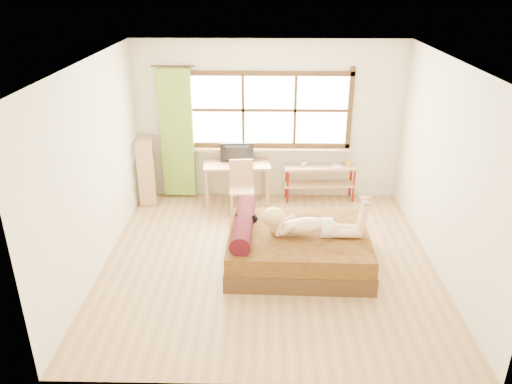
{
  "coord_description": "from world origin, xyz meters",
  "views": [
    {
      "loc": [
        -0.05,
        -5.91,
        3.67
      ],
      "look_at": [
        -0.18,
        0.2,
        0.96
      ],
      "focal_mm": 35.0,
      "sensor_mm": 36.0,
      "label": 1
    }
  ],
  "objects_px": {
    "bookshelf": "(147,170)",
    "pipe_shelf": "(321,175)",
    "bed": "(295,247)",
    "woman": "(311,215)",
    "chair": "(242,184)",
    "kitten": "(245,221)",
    "desk": "(237,169)"
  },
  "relations": [
    {
      "from": "chair",
      "to": "desk",
      "type": "bearing_deg",
      "value": 100.33
    },
    {
      "from": "bed",
      "to": "bookshelf",
      "type": "distance_m",
      "value": 3.16
    },
    {
      "from": "desk",
      "to": "pipe_shelf",
      "type": "distance_m",
      "value": 1.45
    },
    {
      "from": "kitten",
      "to": "pipe_shelf",
      "type": "bearing_deg",
      "value": 60.05
    },
    {
      "from": "woman",
      "to": "bookshelf",
      "type": "bearing_deg",
      "value": 143.54
    },
    {
      "from": "kitten",
      "to": "bed",
      "type": "bearing_deg",
      "value": -6.97
    },
    {
      "from": "bookshelf",
      "to": "chair",
      "type": "bearing_deg",
      "value": -22.75
    },
    {
      "from": "chair",
      "to": "woman",
      "type": "bearing_deg",
      "value": -63.27
    },
    {
      "from": "kitten",
      "to": "desk",
      "type": "height_order",
      "value": "kitten"
    },
    {
      "from": "woman",
      "to": "kitten",
      "type": "height_order",
      "value": "woman"
    },
    {
      "from": "bed",
      "to": "kitten",
      "type": "relative_size",
      "value": 6.79
    },
    {
      "from": "woman",
      "to": "kitten",
      "type": "distance_m",
      "value": 0.9
    },
    {
      "from": "pipe_shelf",
      "to": "bookshelf",
      "type": "xyz_separation_m",
      "value": [
        -2.99,
        -0.12,
        0.11
      ]
    },
    {
      "from": "woman",
      "to": "desk",
      "type": "bearing_deg",
      "value": 119.43
    },
    {
      "from": "woman",
      "to": "kitten",
      "type": "xyz_separation_m",
      "value": [
        -0.87,
        0.15,
        -0.17
      ]
    },
    {
      "from": "woman",
      "to": "bookshelf",
      "type": "distance_m",
      "value": 3.34
    },
    {
      "from": "woman",
      "to": "bookshelf",
      "type": "xyz_separation_m",
      "value": [
        -2.63,
        2.04,
        -0.19
      ]
    },
    {
      "from": "chair",
      "to": "bed",
      "type": "bearing_deg",
      "value": -67.83
    },
    {
      "from": "woman",
      "to": "chair",
      "type": "xyz_separation_m",
      "value": [
        -0.99,
        1.67,
        -0.27
      ]
    },
    {
      "from": "kitten",
      "to": "chair",
      "type": "relative_size",
      "value": 0.33
    },
    {
      "from": "desk",
      "to": "chair",
      "type": "distance_m",
      "value": 0.4
    },
    {
      "from": "desk",
      "to": "bookshelf",
      "type": "height_order",
      "value": "bookshelf"
    },
    {
      "from": "kitten",
      "to": "bookshelf",
      "type": "height_order",
      "value": "bookshelf"
    },
    {
      "from": "woman",
      "to": "chair",
      "type": "distance_m",
      "value": 1.96
    },
    {
      "from": "desk",
      "to": "bookshelf",
      "type": "xyz_separation_m",
      "value": [
        -1.54,
        0.0,
        -0.04
      ]
    },
    {
      "from": "chair",
      "to": "bookshelf",
      "type": "height_order",
      "value": "bookshelf"
    },
    {
      "from": "pipe_shelf",
      "to": "bed",
      "type": "bearing_deg",
      "value": -108.47
    },
    {
      "from": "bookshelf",
      "to": "pipe_shelf",
      "type": "bearing_deg",
      "value": -7.65
    },
    {
      "from": "desk",
      "to": "pipe_shelf",
      "type": "height_order",
      "value": "pipe_shelf"
    },
    {
      "from": "bookshelf",
      "to": "bed",
      "type": "bearing_deg",
      "value": -49.2
    },
    {
      "from": "bed",
      "to": "woman",
      "type": "bearing_deg",
      "value": -13.16
    },
    {
      "from": "kitten",
      "to": "desk",
      "type": "bearing_deg",
      "value": 97.92
    }
  ]
}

